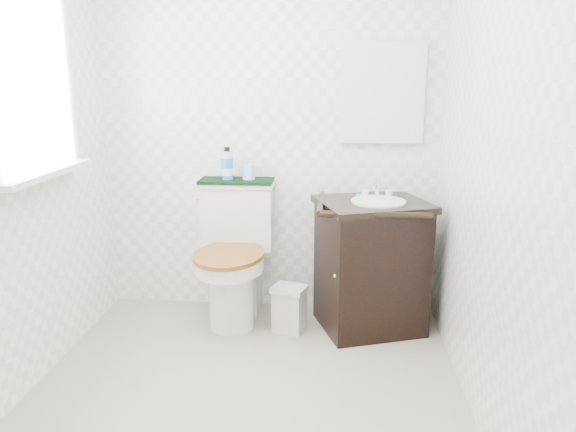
# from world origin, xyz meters

# --- Properties ---
(floor) EXTENTS (2.40, 2.40, 0.00)m
(floor) POSITION_xyz_m (0.00, 0.00, 0.00)
(floor) COLOR #A69C85
(floor) RESTS_ON ground
(wall_back) EXTENTS (2.40, 0.00, 2.40)m
(wall_back) POSITION_xyz_m (0.00, 1.20, 1.20)
(wall_back) COLOR white
(wall_back) RESTS_ON ground
(wall_front) EXTENTS (2.40, 0.00, 2.40)m
(wall_front) POSITION_xyz_m (0.00, -1.20, 1.20)
(wall_front) COLOR white
(wall_front) RESTS_ON ground
(wall_left) EXTENTS (0.00, 2.40, 2.40)m
(wall_left) POSITION_xyz_m (-1.10, 0.00, 1.20)
(wall_left) COLOR white
(wall_left) RESTS_ON ground
(wall_right) EXTENTS (0.00, 2.40, 2.40)m
(wall_right) POSITION_xyz_m (1.10, 0.00, 1.20)
(wall_right) COLOR white
(wall_right) RESTS_ON ground
(window) EXTENTS (0.02, 0.70, 0.90)m
(window) POSITION_xyz_m (-1.07, 0.25, 1.55)
(window) COLOR white
(window) RESTS_ON wall_left
(mirror) EXTENTS (0.50, 0.02, 0.60)m
(mirror) POSITION_xyz_m (0.71, 1.18, 1.45)
(mirror) COLOR silver
(mirror) RESTS_ON wall_back
(toilet) EXTENTS (0.48, 0.66, 0.89)m
(toilet) POSITION_xyz_m (-0.21, 0.96, 0.39)
(toilet) COLOR white
(toilet) RESTS_ON floor
(vanity) EXTENTS (0.77, 0.71, 0.92)m
(vanity) POSITION_xyz_m (0.66, 0.90, 0.43)
(vanity) COLOR black
(vanity) RESTS_ON floor
(trash_bin) EXTENTS (0.24, 0.22, 0.29)m
(trash_bin) POSITION_xyz_m (0.16, 0.80, 0.15)
(trash_bin) COLOR silver
(trash_bin) RESTS_ON floor
(towel) EXTENTS (0.47, 0.22, 0.02)m
(towel) POSITION_xyz_m (-0.21, 1.09, 0.90)
(towel) COLOR black
(towel) RESTS_ON toilet
(mouthwash_bottle) EXTENTS (0.07, 0.07, 0.21)m
(mouthwash_bottle) POSITION_xyz_m (-0.26, 1.09, 1.00)
(mouthwash_bottle) COLOR #1B7EE9
(mouthwash_bottle) RESTS_ON towel
(cup) EXTENTS (0.08, 0.08, 0.10)m
(cup) POSITION_xyz_m (-0.13, 1.11, 0.96)
(cup) COLOR #92C6F0
(cup) RESTS_ON towel
(soap_bar) EXTENTS (0.07, 0.05, 0.02)m
(soap_bar) POSITION_xyz_m (0.60, 1.03, 0.83)
(soap_bar) COLOR teal
(soap_bar) RESTS_ON vanity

